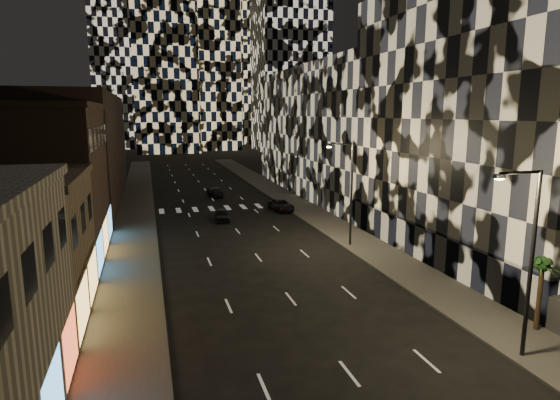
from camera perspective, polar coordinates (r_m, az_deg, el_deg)
sidewalk_left at (r=58.00m, az=-17.20°, el=-1.41°), size 4.00×120.00×0.15m
sidewalk_right at (r=60.81m, az=1.97°, el=-0.40°), size 4.00×120.00×0.15m
curb_left at (r=57.98m, az=-15.13°, el=-1.31°), size 0.20×120.00×0.15m
curb_right at (r=60.21m, az=0.07°, el=-0.51°), size 0.20×120.00×0.15m
retail_brown at (r=41.62m, az=-27.74°, el=1.56°), size 10.00×15.00×12.00m
retail_filler_left at (r=67.53m, az=-23.34°, el=5.77°), size 10.00×40.00×14.00m
midrise_right at (r=42.24m, az=26.58°, el=8.60°), size 16.00×25.00×22.00m
midrise_base at (r=38.86m, az=16.95°, el=-5.03°), size 0.60×25.00×3.00m
midrise_filler_right at (r=69.88m, az=8.14°, el=8.30°), size 16.00×40.00×18.00m
streetlight_near at (r=24.52m, az=28.01°, el=-5.57°), size 2.55×0.25×9.00m
streetlight_far at (r=40.91m, az=8.41°, el=1.61°), size 2.55×0.25×9.00m
car_dark_midlane at (r=51.57m, az=-7.05°, el=-1.83°), size 1.89×3.89×1.28m
car_dark_oncoming at (r=66.89m, az=-7.87°, el=1.02°), size 2.06×4.61×1.31m
car_dark_rightlane at (r=56.58m, az=0.16°, el=-0.62°), size 2.39×4.83×1.32m
palm_tree at (r=28.52m, az=29.32°, el=-7.50°), size 2.05×2.01×4.02m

